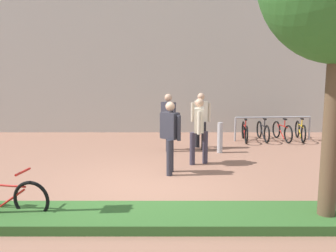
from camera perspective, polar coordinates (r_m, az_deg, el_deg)
ground_plane at (r=8.24m, az=-3.54°, el=-9.00°), size 60.00×60.00×0.00m
building_facade at (r=15.16m, az=-2.09°, el=18.40°), size 28.00×1.20×10.00m
planter_strip at (r=6.46m, az=2.00°, el=-13.50°), size 7.00×1.10×0.16m
bike_at_sign at (r=7.14m, az=-23.55°, el=-9.73°), size 1.66×0.48×0.86m
bike_rack_cluster at (r=13.46m, az=15.24°, el=-0.64°), size 2.65×1.71×0.83m
bollard_steel at (r=11.26m, az=7.62°, el=-1.74°), size 0.16×0.16×0.90m
person_suited_dark at (r=11.34m, az=-0.13°, el=1.14°), size 0.45×0.47×1.72m
person_suited_navy at (r=8.92m, az=0.14°, el=-1.06°), size 0.49×0.47×1.72m
person_shirt_blue at (r=11.69m, az=4.76°, el=1.36°), size 0.61×0.45×1.72m
person_casual_tan at (r=9.83m, az=4.51°, el=-0.13°), size 0.49×0.61×1.72m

